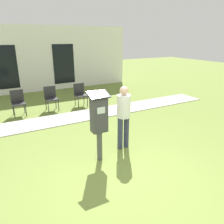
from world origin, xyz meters
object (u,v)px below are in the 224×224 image
(person_standing, at_px, (124,113))
(outdoor_chair_middle, at_px, (51,96))
(parking_meter, at_px, (99,118))
(outdoor_chair_left, at_px, (18,101))
(outdoor_chair_right, at_px, (80,93))

(person_standing, distance_m, outdoor_chair_middle, 4.01)
(parking_meter, height_order, outdoor_chair_middle, parking_meter)
(outdoor_chair_middle, bearing_deg, outdoor_chair_left, 164.40)
(outdoor_chair_right, bearing_deg, person_standing, -97.39)
(parking_meter, relative_size, outdoor_chair_middle, 1.77)
(parking_meter, bearing_deg, outdoor_chair_middle, 90.75)
(outdoor_chair_middle, bearing_deg, outdoor_chair_right, -18.10)
(outdoor_chair_middle, bearing_deg, person_standing, -95.68)
(person_standing, bearing_deg, parking_meter, -175.52)
(person_standing, distance_m, outdoor_chair_left, 4.36)
(outdoor_chair_right, bearing_deg, outdoor_chair_left, 178.39)
(outdoor_chair_left, height_order, outdoor_chair_middle, same)
(parking_meter, xyz_separation_m, outdoor_chair_left, (-1.22, 4.10, -0.49))
(outdoor_chair_right, bearing_deg, outdoor_chair_middle, 177.14)
(outdoor_chair_left, distance_m, outdoor_chair_right, 2.33)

